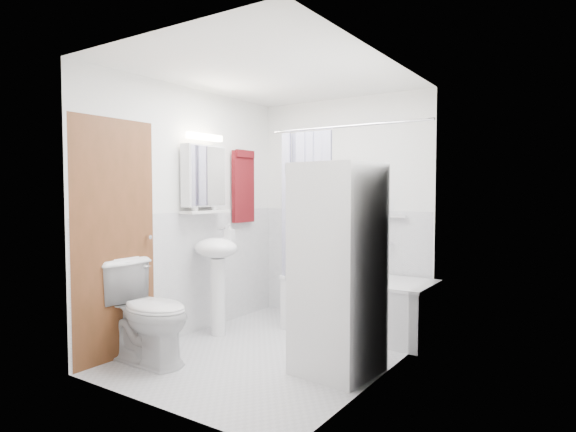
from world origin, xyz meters
The scene contains 20 objects.
floor centered at (0.00, 0.00, 0.00)m, with size 2.60×2.60×0.00m, color #B6B6BB.
room_walls centered at (0.00, 0.00, 1.49)m, with size 2.60×2.60×2.60m.
wainscot centered at (0.00, 0.29, 0.60)m, with size 1.98×2.58×2.58m.
door centered at (-0.95, -0.55, 1.00)m, with size 0.05×2.00×2.00m.
bathtub centered at (0.37, 0.92, 0.30)m, with size 1.44×0.68×0.55m.
tub_spout centered at (0.57, 1.25, 0.87)m, with size 0.04×0.04×0.12m, color silver.
curtain_rod centered at (0.37, 0.64, 2.00)m, with size 0.02×0.02×1.62m, color silver.
shower_curtain centered at (-0.06, 0.64, 1.25)m, with size 0.55×0.02×1.45m.
sink centered at (-0.75, 0.11, 0.70)m, with size 0.44×0.37×1.04m.
medicine_cabinet centered at (-0.90, 0.10, 1.57)m, with size 0.13×0.50×0.71m.
shelf centered at (-0.89, 0.10, 1.20)m, with size 0.18×0.54×0.03m, color silver.
shower_caddy centered at (0.62, 1.24, 1.15)m, with size 0.22×0.06×0.02m, color silver.
towel centered at (-0.94, 0.75, 1.47)m, with size 0.07×0.33×0.80m.
washer_dryer centered at (0.68, -0.10, 0.81)m, with size 0.63×0.62×1.62m.
toilet centered at (-0.72, -0.78, 0.41)m, with size 0.47×0.84×0.82m, color white.
soap_pump centered at (-0.71, 0.25, 0.95)m, with size 0.08×0.17×0.08m, color gray.
shelf_bottle centered at (-0.89, -0.05, 1.25)m, with size 0.07×0.18×0.07m, color gray.
shelf_cup centered at (-0.89, 0.22, 1.26)m, with size 0.10×0.09×0.10m, color gray.
shampoo_a centered at (0.35, 1.24, 1.23)m, with size 0.13×0.17×0.13m, color gray.
shampoo_b centered at (0.47, 1.24, 1.20)m, with size 0.08×0.21×0.08m, color #265898.
Camera 1 is at (2.39, -3.37, 1.41)m, focal length 30.00 mm.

